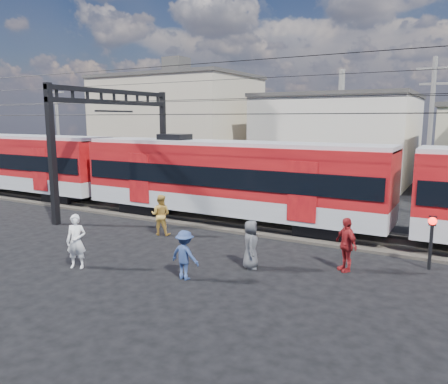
{
  "coord_description": "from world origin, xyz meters",
  "views": [
    {
      "loc": [
        7.96,
        -11.08,
        5.29
      ],
      "look_at": [
        -1.1,
        5.0,
        2.18
      ],
      "focal_mm": 35.0,
      "sensor_mm": 36.0,
      "label": 1
    }
  ],
  "objects_px": {
    "pedestrian_a": "(76,241)",
    "crossing_signal": "(432,233)",
    "commuter_train": "(231,177)",
    "pedestrian_c": "(185,255)"
  },
  "relations": [
    {
      "from": "pedestrian_a",
      "to": "crossing_signal",
      "type": "distance_m",
      "value": 12.55
    },
    {
      "from": "commuter_train",
      "to": "pedestrian_a",
      "type": "height_order",
      "value": "commuter_train"
    },
    {
      "from": "pedestrian_c",
      "to": "commuter_train",
      "type": "bearing_deg",
      "value": -67.83
    },
    {
      "from": "commuter_train",
      "to": "pedestrian_c",
      "type": "distance_m",
      "value": 8.14
    },
    {
      "from": "pedestrian_c",
      "to": "pedestrian_a",
      "type": "bearing_deg",
      "value": 18.18
    },
    {
      "from": "crossing_signal",
      "to": "pedestrian_a",
      "type": "bearing_deg",
      "value": -151.5
    },
    {
      "from": "commuter_train",
      "to": "crossing_signal",
      "type": "height_order",
      "value": "commuter_train"
    },
    {
      "from": "pedestrian_c",
      "to": "crossing_signal",
      "type": "height_order",
      "value": "crossing_signal"
    },
    {
      "from": "crossing_signal",
      "to": "commuter_train",
      "type": "bearing_deg",
      "value": 164.63
    },
    {
      "from": "pedestrian_a",
      "to": "crossing_signal",
      "type": "height_order",
      "value": "pedestrian_a"
    }
  ]
}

